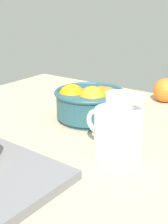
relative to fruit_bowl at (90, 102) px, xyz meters
The scene contains 5 objects.
ground_plane 11.28cm from the fruit_bowl, 59.13° to the right, with size 115.53×89.87×3.00cm, color tan.
fruit_bowl is the anchor object (origin of this frame).
juice_pitcher 24.39cm from the fruit_bowl, 40.30° to the right, with size 15.17×11.15×16.15cm.
loose_orange_1 32.06cm from the fruit_bowl, 67.46° to the left, with size 8.49×8.49×8.49cm, color orange.
herb_sprig_0 31.46cm from the fruit_bowl, 148.01° to the left, with size 1.58×6.11×0.82cm.
Camera 1 is at (45.28, -65.49, 34.67)cm, focal length 49.43 mm.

